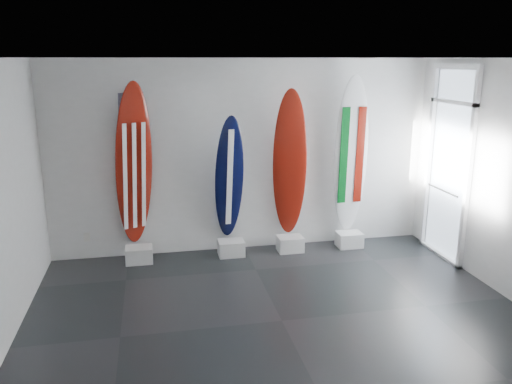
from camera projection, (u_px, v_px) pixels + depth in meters
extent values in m
plane|color=black|center=(282.00, 321.00, 6.04)|extent=(6.00, 6.00, 0.00)
plane|color=white|center=(286.00, 58.00, 5.29)|extent=(6.00, 6.00, 0.00)
plane|color=silver|center=(244.00, 157.00, 8.04)|extent=(6.00, 0.00, 6.00)
plane|color=silver|center=(381.00, 299.00, 3.30)|extent=(6.00, 0.00, 6.00)
cube|color=silver|center=(139.00, 255.00, 7.76)|extent=(0.40, 0.30, 0.24)
ellipsoid|color=maroon|center=(134.00, 166.00, 7.51)|extent=(0.67, 0.58, 2.47)
cube|color=silver|center=(231.00, 248.00, 8.03)|extent=(0.40, 0.30, 0.24)
ellipsoid|color=black|center=(229.00, 178.00, 7.85)|extent=(0.49, 0.46, 1.97)
cube|color=silver|center=(290.00, 244.00, 8.22)|extent=(0.40, 0.30, 0.24)
ellipsoid|color=maroon|center=(290.00, 164.00, 7.99)|extent=(0.58, 0.40, 2.34)
cube|color=silver|center=(349.00, 240.00, 8.41)|extent=(0.40, 0.30, 0.24)
ellipsoid|color=white|center=(351.00, 155.00, 8.15)|extent=(0.58, 0.19, 2.53)
cube|color=silver|center=(87.00, 237.00, 7.84)|extent=(0.09, 0.02, 0.13)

